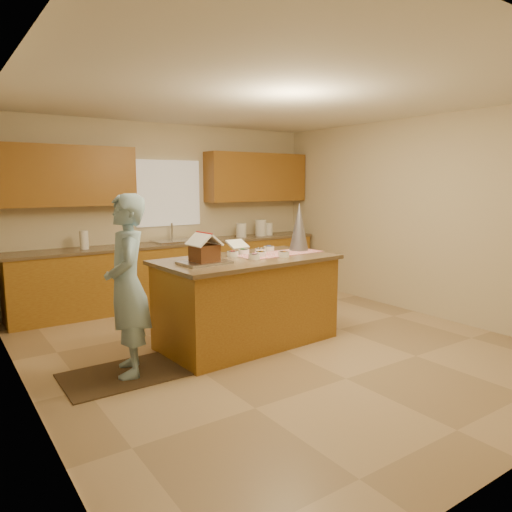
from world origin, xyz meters
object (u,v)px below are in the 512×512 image
(boy, at_px, (127,285))
(gingerbread_house, at_px, (204,250))
(tinsel_tree, at_px, (299,227))
(island_base, at_px, (247,302))

(boy, distance_m, gingerbread_house, 0.87)
(boy, bearing_deg, tinsel_tree, 111.56)
(tinsel_tree, distance_m, gingerbread_house, 1.44)
(boy, bearing_deg, gingerbread_house, 107.76)
(gingerbread_house, bearing_deg, island_base, 8.50)
(island_base, bearing_deg, tinsel_tree, 3.67)
(island_base, bearing_deg, gingerbread_house, -174.81)
(tinsel_tree, height_order, gingerbread_house, tinsel_tree)
(island_base, xyz_separation_m, tinsel_tree, (0.83, 0.10, 0.81))
(island_base, relative_size, gingerbread_house, 6.09)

